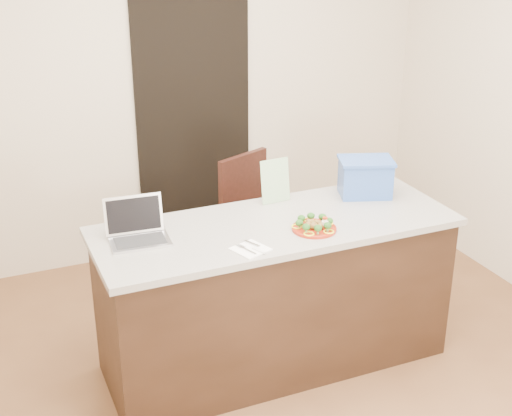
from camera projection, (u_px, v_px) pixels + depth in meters
name	position (u px, v px, depth m)	size (l,w,h in m)	color
ground	(292.00, 383.00, 4.16)	(4.00, 4.00, 0.00)	brown
room_shell	(299.00, 113.00, 3.52)	(4.00, 4.00, 4.00)	white
doorway	(194.00, 127.00, 5.48)	(0.90, 0.02, 2.00)	black
island	(275.00, 294.00, 4.19)	(2.06, 0.76, 0.92)	black
plate	(314.00, 228.00, 3.92)	(0.25, 0.25, 0.02)	maroon
meatballs	(315.00, 224.00, 3.91)	(0.10, 0.10, 0.04)	brown
broccoli	(314.00, 222.00, 3.90)	(0.21, 0.21, 0.04)	#184412
pepper_rings	(314.00, 227.00, 3.92)	(0.24, 0.24, 0.01)	yellow
napkin	(250.00, 249.00, 3.69)	(0.17, 0.17, 0.01)	white
fork	(246.00, 248.00, 3.69)	(0.05, 0.15, 0.00)	silver
knife	(257.00, 248.00, 3.69)	(0.06, 0.18, 0.01)	white
yogurt_bottle	(325.00, 225.00, 3.90)	(0.04, 0.04, 0.08)	white
laptop	(137.00, 228.00, 3.80)	(0.33, 0.27, 0.22)	silver
leaflet	(275.00, 181.00, 4.25)	(0.19, 0.00, 0.27)	silver
blue_box	(365.00, 177.00, 4.35)	(0.38, 0.33, 0.23)	#2F56AB
chair	(249.00, 217.00, 4.97)	(0.57, 0.59, 0.99)	black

